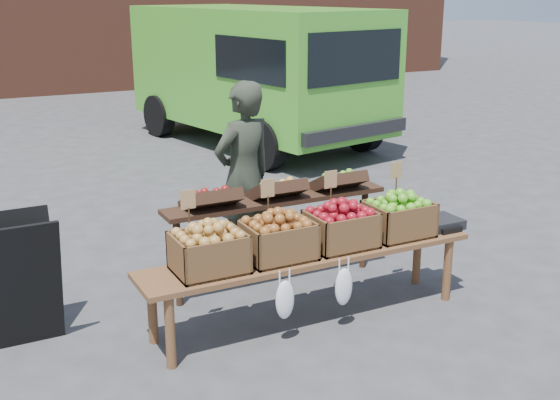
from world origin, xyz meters
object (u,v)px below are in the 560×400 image
vendor (244,176)px  weighing_scale (439,223)px  chalkboard_sign (12,282)px  back_table (277,229)px  crate_golden_apples (209,253)px  delivery_van (256,77)px  crate_red_apples (341,229)px  crate_russet_pears (278,240)px  crate_green_apples (399,219)px  display_bench (309,286)px

vendor → weighing_scale: vendor is taller
chalkboard_sign → back_table: bearing=1.7°
chalkboard_sign → crate_golden_apples: size_ratio=1.97×
delivery_van → back_table: bearing=-125.0°
back_table → crate_golden_apples: bearing=-141.6°
vendor → crate_golden_apples: bearing=40.9°
back_table → crate_red_apples: back_table is taller
crate_russet_pears → back_table: bearing=63.5°
delivery_van → back_table: (-2.37, -5.40, -0.58)m
delivery_van → crate_green_apples: delivery_van is taller
back_table → crate_golden_apples: 1.17m
crate_golden_apples → crate_russet_pears: (0.55, 0.00, 0.00)m
crate_golden_apples → crate_green_apples: bearing=0.0°
delivery_van → chalkboard_sign: 7.14m
crate_russet_pears → crate_red_apples: bearing=0.0°
back_table → display_bench: (-0.08, -0.72, -0.24)m
vendor → crate_golden_apples: size_ratio=3.47×
delivery_van → chalkboard_sign: bearing=-140.9°
crate_golden_apples → crate_green_apples: size_ratio=1.00×
display_bench → crate_russet_pears: 0.51m
chalkboard_sign → weighing_scale: chalkboard_sign is taller
delivery_van → crate_green_apples: bearing=-116.2°
vendor → back_table: bearing=81.7°
crate_golden_apples → weighing_scale: crate_golden_apples is taller
crate_russet_pears → weighing_scale: crate_russet_pears is taller
crate_red_apples → crate_golden_apples: bearing=180.0°
crate_green_apples → weighing_scale: crate_green_apples is taller
crate_golden_apples → weighing_scale: bearing=0.0°
delivery_van → vendor: delivery_van is taller
vendor → weighing_scale: 1.78m
vendor → crate_russet_pears: vendor is taller
vendor → chalkboard_sign: size_ratio=1.76×
vendor → chalkboard_sign: (-2.10, -0.62, -0.38)m
crate_green_apples → delivery_van: bearing=75.1°
back_table → crate_golden_apples: size_ratio=4.20×
crate_red_apples → vendor: bearing=101.5°
back_table → display_bench: 0.76m
crate_red_apples → crate_green_apples: (0.55, 0.00, 0.00)m
crate_golden_apples → delivery_van: bearing=61.8°
delivery_van → crate_red_apples: delivery_van is taller
back_table → crate_green_apples: size_ratio=4.20×
vendor → weighing_scale: size_ratio=5.10×
chalkboard_sign → back_table: 2.17m
crate_green_apples → weighing_scale: bearing=0.0°
crate_golden_apples → vendor: bearing=56.1°
chalkboard_sign → display_bench: chalkboard_sign is taller
chalkboard_sign → weighing_scale: bearing=-11.3°
chalkboard_sign → crate_red_apples: (2.36, -0.63, 0.22)m
delivery_van → display_bench: (-2.45, -6.12, -0.82)m
chalkboard_sign → crate_russet_pears: size_ratio=1.97×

